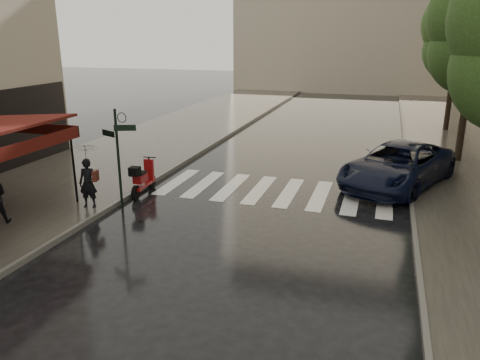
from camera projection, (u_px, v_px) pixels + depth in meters
The scene contains 12 objects.
ground at pixel (101, 253), 11.57m from camera, with size 120.00×120.00×0.00m, color black.
sidewalk_near at pixel (158, 140), 23.77m from camera, with size 6.00×60.00×0.12m, color #38332D.
sidewalk_far at pixel (477, 163), 19.57m from camera, with size 5.50×60.00×0.12m, color #38332D.
curb_near at pixel (215, 144), 22.90m from camera, with size 0.12×60.00×0.16m, color #595651.
curb_far at pixel (406, 157), 20.37m from camera, with size 0.12×60.00×0.16m, color #595651.
crosswalk at pixel (274, 191), 16.19m from camera, with size 7.85×3.20×0.01m.
signpost at pixel (118, 151), 14.10m from camera, with size 1.17×0.29×3.10m.
tree_mid at pixel (477, 24), 18.15m from camera, with size 3.80×3.80×8.34m.
tree_far at pixel (459, 29), 24.51m from camera, with size 3.80×3.80×8.16m.
pedestrian_with_umbrella at pixel (86, 157), 13.91m from camera, with size 1.08×1.09×2.37m.
scooter at pixel (143, 179), 15.73m from camera, with size 0.48×1.75×1.15m.
parked_car at pixel (398, 166), 16.50m from camera, with size 2.53×5.48×1.52m, color black.
Camera 1 is at (6.42, -9.01, 5.17)m, focal length 35.00 mm.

